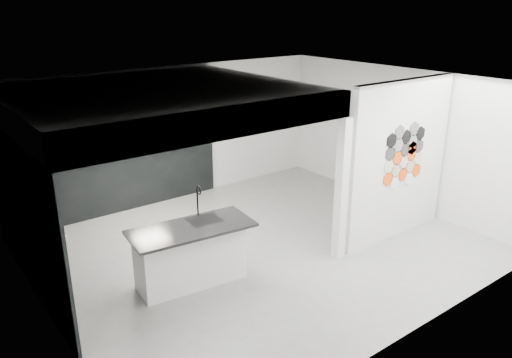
% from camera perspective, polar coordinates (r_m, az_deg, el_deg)
% --- Properties ---
extents(floor, '(7.00, 6.00, 0.01)m').
position_cam_1_polar(floor, '(8.68, 0.68, -7.87)').
color(floor, gray).
extents(partition_panel, '(2.45, 0.15, 2.80)m').
position_cam_1_polar(partition_panel, '(9.00, 16.00, 2.03)').
color(partition_panel, silver).
rests_on(partition_panel, floor).
extents(bay_clad_back, '(4.40, 0.04, 2.35)m').
position_cam_1_polar(bay_clad_back, '(10.08, -15.72, 2.58)').
color(bay_clad_back, black).
rests_on(bay_clad_back, floor).
extents(bay_clad_left, '(0.04, 4.00, 2.35)m').
position_cam_1_polar(bay_clad_left, '(7.72, -25.10, -3.80)').
color(bay_clad_left, black).
rests_on(bay_clad_left, floor).
extents(bulkhead, '(4.40, 4.00, 0.40)m').
position_cam_1_polar(bulkhead, '(8.00, -11.23, 8.79)').
color(bulkhead, silver).
rests_on(bulkhead, corner_column).
extents(corner_column, '(0.16, 0.16, 2.35)m').
position_cam_1_polar(corner_column, '(8.04, 9.74, -1.27)').
color(corner_column, silver).
rests_on(corner_column, floor).
extents(fascia_beam, '(4.40, 0.16, 0.40)m').
position_cam_1_polar(fascia_beam, '(6.36, -3.43, 6.41)').
color(fascia_beam, silver).
rests_on(fascia_beam, corner_column).
extents(wall_basin, '(0.40, 0.60, 0.12)m').
position_cam_1_polar(wall_basin, '(7.71, -22.75, -6.15)').
color(wall_basin, silver).
rests_on(wall_basin, bay_clad_left).
extents(display_shelf, '(3.00, 0.15, 0.04)m').
position_cam_1_polar(display_shelf, '(9.98, -15.03, 3.23)').
color(display_shelf, black).
rests_on(display_shelf, bay_clad_back).
extents(kitchen_island, '(1.87, 0.98, 1.44)m').
position_cam_1_polar(kitchen_island, '(7.51, -7.47, -8.43)').
color(kitchen_island, silver).
rests_on(kitchen_island, floor).
extents(stockpot, '(0.21, 0.21, 0.16)m').
position_cam_1_polar(stockpot, '(9.66, -20.35, 2.73)').
color(stockpot, black).
rests_on(stockpot, display_shelf).
extents(kettle, '(0.19, 0.19, 0.16)m').
position_cam_1_polar(kettle, '(10.26, -11.11, 4.54)').
color(kettle, black).
rests_on(kettle, display_shelf).
extents(glass_bowl, '(0.16, 0.16, 0.09)m').
position_cam_1_polar(glass_bowl, '(10.50, -8.48, 4.85)').
color(glass_bowl, gray).
rests_on(glass_bowl, display_shelf).
extents(glass_vase, '(0.10, 0.10, 0.13)m').
position_cam_1_polar(glass_vase, '(10.52, -8.29, 4.99)').
color(glass_vase, gray).
rests_on(glass_vase, display_shelf).
extents(bottle_dark, '(0.07, 0.07, 0.14)m').
position_cam_1_polar(bottle_dark, '(9.78, -18.12, 3.13)').
color(bottle_dark, black).
rests_on(bottle_dark, display_shelf).
extents(utensil_cup, '(0.08, 0.08, 0.10)m').
position_cam_1_polar(utensil_cup, '(9.74, -18.89, 2.85)').
color(utensil_cup, black).
rests_on(utensil_cup, display_shelf).
extents(hex_tile_cluster, '(1.04, 0.02, 1.16)m').
position_cam_1_polar(hex_tile_cluster, '(8.94, 16.63, 2.57)').
color(hex_tile_cluster, '#F24B0C').
rests_on(hex_tile_cluster, partition_panel).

